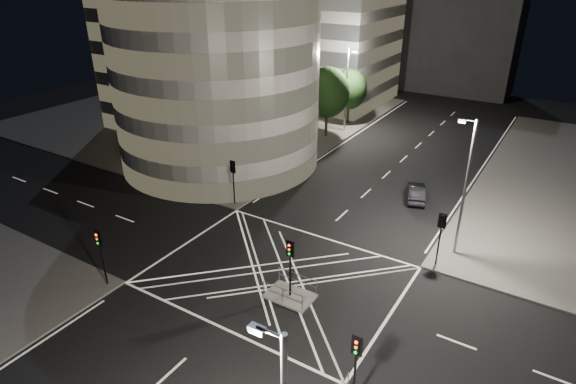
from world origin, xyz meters
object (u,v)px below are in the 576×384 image
Objects in this scene: traffic_signal_fl at (233,174)px; street_lamp_left_far at (347,87)px; central_island at (290,296)px; traffic_signal_island at (290,258)px; street_lamp_left_near at (261,127)px; sedan at (416,192)px; traffic_signal_fr at (441,230)px; street_lamp_right_far at (465,185)px; traffic_signal_nl at (100,248)px; traffic_signal_nr at (356,357)px.

traffic_signal_fl is 0.40× the size of street_lamp_left_far.
central_island is 2.84m from traffic_signal_island.
central_island is 18.52m from street_lamp_left_near.
sedan is at bearing -45.22° from street_lamp_left_far.
street_lamp_left_near is (-18.24, 5.20, 2.63)m from traffic_signal_fr.
street_lamp_left_far is at bearing -64.34° from sedan.
sedan is at bearing 125.76° from street_lamp_right_far.
traffic_signal_nl is at bearing -153.86° from traffic_signal_island.
street_lamp_right_far reaches higher than traffic_signal_island.
traffic_signal_nr is at bearing -37.69° from traffic_signal_fl.
traffic_signal_nl is 0.40× the size of street_lamp_right_far.
street_lamp_left_far is (-0.64, 23.20, 2.63)m from traffic_signal_fl.
traffic_signal_fr is 0.95× the size of sedan.
street_lamp_left_near is (-0.64, 5.20, 2.63)m from traffic_signal_fl.
traffic_signal_nl is 1.00× the size of traffic_signal_nr.
sedan is (13.03, 9.42, -2.22)m from traffic_signal_fl.
traffic_signal_nl is (-10.80, -5.30, 2.84)m from central_island.
sedan is at bearing 82.82° from traffic_signal_island.
traffic_signal_nl is at bearing -153.86° from central_island.
traffic_signal_nr is at bearing -37.93° from central_island.
traffic_signal_nl is at bearing -89.01° from street_lamp_left_far.
street_lamp_right_far is at bearing 73.89° from traffic_signal_fr.
street_lamp_left_far is (-18.24, 36.80, 2.63)m from traffic_signal_nr.
traffic_signal_fr is 29.63m from street_lamp_left_far.
traffic_signal_fr and traffic_signal_island have the same top height.
traffic_signal_fr is 10.73m from traffic_signal_island.
traffic_signal_fr is at bearing 0.00° from traffic_signal_fl.
traffic_signal_fl is 13.60m from traffic_signal_nl.
traffic_signal_fr is 0.40× the size of street_lamp_right_far.
traffic_signal_fr is 0.40× the size of street_lamp_left_near.
traffic_signal_island is (-6.80, -8.30, 0.00)m from traffic_signal_fr.
street_lamp_right_far is 2.37× the size of sedan.
traffic_signal_island is at bearing 63.71° from sedan.
street_lamp_right_far reaches higher than traffic_signal_fl.
traffic_signal_nl is 22.24m from traffic_signal_fr.
traffic_signal_fr is (17.60, 0.00, 0.00)m from traffic_signal_fl.
street_lamp_left_far is at bearing 109.95° from traffic_signal_island.
street_lamp_left_near is at bearing 96.97° from traffic_signal_fl.
street_lamp_right_far is at bearing 87.70° from traffic_signal_nr.
street_lamp_left_near is 2.37× the size of sedan.
traffic_signal_nl is 1.00× the size of traffic_signal_island.
traffic_signal_fr and traffic_signal_nr have the same top height.
traffic_signal_fr is 3.48m from street_lamp_right_far.
traffic_signal_island is at bearing -129.33° from traffic_signal_fr.
central_island is at bearing -129.33° from traffic_signal_fr.
street_lamp_left_near reaches higher than central_island.
street_lamp_left_near is 18.00m from street_lamp_left_far.
central_island is 0.75× the size of traffic_signal_nr.
traffic_signal_nr is (0.00, -13.60, 0.00)m from traffic_signal_fr.
traffic_signal_nl is at bearing 180.00° from traffic_signal_nr.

